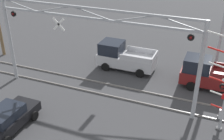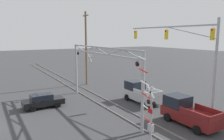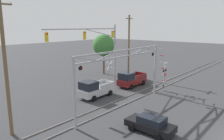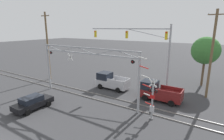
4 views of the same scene
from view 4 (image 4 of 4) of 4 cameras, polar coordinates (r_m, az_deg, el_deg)
The scene contains 11 objects.
rail_track_near at distance 21.79m, azimuth -7.65°, elevation -8.88°, with size 80.00×0.08×0.10m, color gray.
rail_track_far at distance 22.83m, azimuth -5.33°, elevation -7.74°, with size 80.00×0.08×0.10m, color gray.
crossing_gantry at distance 20.35m, azimuth -8.57°, elevation 2.05°, with size 13.59×0.29×6.21m.
crossing_signal_mast at distance 16.58m, azimuth 12.67°, elevation -9.11°, with size 2.00×0.35×5.86m.
traffic_signal_span at distance 24.11m, azimuth 11.32°, elevation 8.12°, with size 12.26×0.39×8.81m.
pickup_truck_lead at distance 24.59m, azimuth -0.42°, elevation -3.71°, with size 4.66×2.21×2.18m.
pickup_truck_following at distance 21.40m, azimuth 14.71°, elevation -6.88°, with size 4.87×2.21×2.18m.
sedan_waiting at distance 20.44m, azimuth -24.46°, elevation -9.60°, with size 1.97×4.04×1.40m.
utility_pole_left at distance 30.02m, azimuth -20.27°, elevation 7.40°, with size 1.80×0.28×10.74m.
utility_pole_right at distance 23.41m, azimuth 29.75°, elevation 4.46°, with size 1.80×0.28×10.38m.
background_tree_beyond_span at distance 28.27m, azimuth 28.24°, elevation 5.60°, with size 3.90×3.90×7.16m.
Camera 4 is at (13.07, -4.03, 8.36)m, focal length 28.00 mm.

